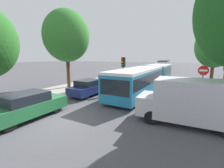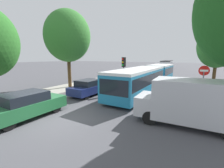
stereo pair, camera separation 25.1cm
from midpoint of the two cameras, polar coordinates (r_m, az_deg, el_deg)
ground_plane at (r=8.87m, az=-19.70°, el=-13.00°), size 200.00×200.00×0.00m
kerb_strip_left at (r=28.89m, az=3.48°, el=3.53°), size 3.20×51.23×0.14m
articulated_bus at (r=16.96m, az=13.38°, el=3.08°), size 2.49×16.21×2.41m
city_bus_rear at (r=47.28m, az=19.11°, el=7.20°), size 3.48×11.52×2.44m
queued_car_green at (r=9.73m, az=-30.39°, el=-7.09°), size 1.81×4.24×1.47m
queued_car_navy at (r=13.71m, az=-9.30°, el=-1.25°), size 1.73×4.07×1.41m
queued_car_blue at (r=17.52m, az=0.85°, el=1.57°), size 1.89×4.44×1.54m
queued_car_silver at (r=22.75m, az=8.11°, el=3.36°), size 1.80×4.22×1.47m
queued_car_red at (r=27.44m, az=11.95°, el=4.44°), size 1.86×4.37×1.52m
queued_car_black at (r=32.63m, az=14.70°, el=5.06°), size 1.66×3.90×1.35m
white_van at (r=8.48m, az=27.85°, el=-5.79°), size 5.10×2.22×2.31m
traffic_light at (r=14.28m, az=3.75°, el=6.53°), size 0.38×0.40×3.40m
no_entry_sign at (r=12.50m, az=30.74°, el=1.74°), size 0.70×0.08×2.82m
tree_left_mid at (r=17.19m, az=-17.39°, el=16.57°), size 4.80×4.80×8.29m
tree_right_mid at (r=22.87m, az=34.34°, el=11.93°), size 4.56×4.56×7.51m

